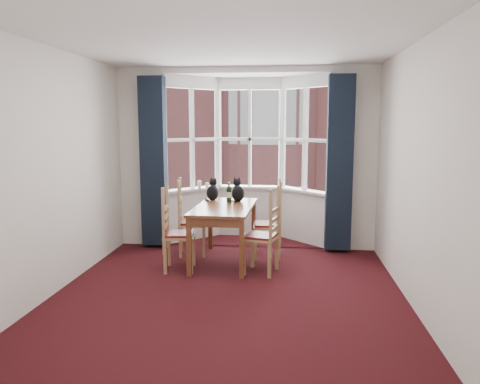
# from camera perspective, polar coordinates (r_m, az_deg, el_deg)

# --- Properties ---
(floor) EXTENTS (4.50, 4.50, 0.00)m
(floor) POSITION_cam_1_polar(r_m,az_deg,el_deg) (5.40, -1.56, -12.74)
(floor) COLOR black
(floor) RESTS_ON ground
(ceiling) EXTENTS (4.50, 4.50, 0.00)m
(ceiling) POSITION_cam_1_polar(r_m,az_deg,el_deg) (5.11, -1.69, 18.01)
(ceiling) COLOR white
(ceiling) RESTS_ON floor
(wall_left) EXTENTS (0.00, 4.50, 4.50)m
(wall_left) POSITION_cam_1_polar(r_m,az_deg,el_deg) (5.68, -22.05, 2.26)
(wall_left) COLOR silver
(wall_left) RESTS_ON floor
(wall_right) EXTENTS (0.00, 4.50, 4.50)m
(wall_right) POSITION_cam_1_polar(r_m,az_deg,el_deg) (5.20, 20.82, 1.81)
(wall_right) COLOR silver
(wall_right) RESTS_ON floor
(wall_near) EXTENTS (4.00, 0.00, 4.00)m
(wall_near) POSITION_cam_1_polar(r_m,az_deg,el_deg) (2.87, -7.52, -2.65)
(wall_near) COLOR silver
(wall_near) RESTS_ON floor
(wall_back_pier_left) EXTENTS (0.70, 0.12, 2.80)m
(wall_back_pier_left) POSITION_cam_1_polar(r_m,az_deg,el_deg) (7.62, -11.78, 4.11)
(wall_back_pier_left) COLOR silver
(wall_back_pier_left) RESTS_ON floor
(wall_back_pier_right) EXTENTS (0.70, 0.12, 2.80)m
(wall_back_pier_right) POSITION_cam_1_polar(r_m,az_deg,el_deg) (7.33, 13.69, 3.88)
(wall_back_pier_right) COLOR silver
(wall_back_pier_right) RESTS_ON floor
(bay_window) EXTENTS (2.76, 0.94, 2.80)m
(bay_window) POSITION_cam_1_polar(r_m,az_deg,el_deg) (7.79, 1.04, 4.37)
(bay_window) COLOR white
(bay_window) RESTS_ON floor
(curtain_left) EXTENTS (0.38, 0.22, 2.60)m
(curtain_left) POSITION_cam_1_polar(r_m,az_deg,el_deg) (7.39, -10.48, 3.63)
(curtain_left) COLOR black
(curtain_left) RESTS_ON floor
(curtain_right) EXTENTS (0.38, 0.22, 2.60)m
(curtain_right) POSITION_cam_1_polar(r_m,az_deg,el_deg) (7.13, 12.04, 3.41)
(curtain_right) COLOR black
(curtain_right) RESTS_ON floor
(dining_table) EXTENTS (0.83, 1.48, 0.80)m
(dining_table) POSITION_cam_1_polar(r_m,az_deg,el_deg) (6.54, -1.93, -2.55)
(dining_table) COLOR brown
(dining_table) RESTS_ON floor
(chair_left_near) EXTENTS (0.44, 0.46, 0.92)m
(chair_left_near) POSITION_cam_1_polar(r_m,az_deg,el_deg) (6.28, -8.22, -5.26)
(chair_left_near) COLOR #A68050
(chair_left_near) RESTS_ON floor
(chair_left_far) EXTENTS (0.47, 0.48, 0.92)m
(chair_left_far) POSITION_cam_1_polar(r_m,az_deg,el_deg) (6.99, -6.59, -3.84)
(chair_left_far) COLOR #A68050
(chair_left_far) RESTS_ON floor
(chair_right_near) EXTENTS (0.49, 0.50, 0.92)m
(chair_right_near) POSITION_cam_1_polar(r_m,az_deg,el_deg) (6.09, 3.40, -5.62)
(chair_right_near) COLOR #A68050
(chair_right_near) RESTS_ON floor
(chair_right_far) EXTENTS (0.42, 0.44, 0.92)m
(chair_right_far) POSITION_cam_1_polar(r_m,az_deg,el_deg) (6.82, 4.11, -4.10)
(chair_right_far) COLOR #A68050
(chair_right_far) RESTS_ON floor
(cat_left) EXTENTS (0.18, 0.25, 0.34)m
(cat_left) POSITION_cam_1_polar(r_m,az_deg,el_deg) (7.01, -3.37, 0.07)
(cat_left) COLOR black
(cat_left) RESTS_ON dining_table
(cat_right) EXTENTS (0.25, 0.30, 0.36)m
(cat_right) POSITION_cam_1_polar(r_m,az_deg,el_deg) (6.89, -0.25, -0.01)
(cat_right) COLOR black
(cat_right) RESTS_ON dining_table
(wine_bottle) EXTENTS (0.07, 0.07, 0.29)m
(wine_bottle) POSITION_cam_1_polar(r_m,az_deg,el_deg) (6.81, -1.35, -0.18)
(wine_bottle) COLOR black
(wine_bottle) RESTS_ON dining_table
(candle_tall) EXTENTS (0.06, 0.06, 0.13)m
(candle_tall) POSITION_cam_1_polar(r_m,az_deg,el_deg) (7.80, -4.98, 0.91)
(candle_tall) COLOR white
(candle_tall) RESTS_ON bay_window
(candle_short) EXTENTS (0.06, 0.06, 0.09)m
(candle_short) POSITION_cam_1_polar(r_m,az_deg,el_deg) (7.81, -4.04, 0.79)
(candle_short) COLOR white
(candle_short) RESTS_ON bay_window
(candle_extra) EXTENTS (0.05, 0.05, 0.07)m
(candle_extra) POSITION_cam_1_polar(r_m,az_deg,el_deg) (7.81, -3.26, 0.73)
(candle_extra) COLOR white
(candle_extra) RESTS_ON bay_window
(street) EXTENTS (80.00, 80.00, 0.00)m
(street) POSITION_cam_1_polar(r_m,az_deg,el_deg) (38.09, 4.82, -3.67)
(street) COLOR #333335
(street) RESTS_ON ground
(tenement_building) EXTENTS (18.40, 7.80, 15.20)m
(tenement_building) POSITION_cam_1_polar(r_m,az_deg,el_deg) (19.02, 3.97, 7.33)
(tenement_building) COLOR #8F4D4A
(tenement_building) RESTS_ON street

